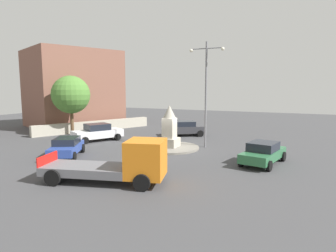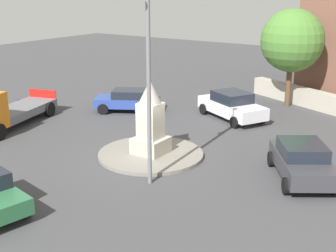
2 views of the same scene
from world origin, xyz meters
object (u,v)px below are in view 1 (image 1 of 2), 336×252
streetlamp (206,86)px  car_blue_waiting (67,147)px  car_white_near_island (98,132)px  truck_orange_approaching (122,163)px  car_dark_grey_parked_left (185,128)px  tree_near_wall (71,95)px  monument (169,128)px  car_green_parked_right (263,153)px  corner_building (73,89)px

streetlamp → car_blue_waiting: size_ratio=2.03×
car_white_near_island → truck_orange_approaching: (8.97, -9.20, 0.24)m
car_dark_grey_parked_left → tree_near_wall: tree_near_wall is taller
car_white_near_island → tree_near_wall: bearing=160.3°
car_dark_grey_parked_left → truck_orange_approaching: bearing=-79.9°
car_dark_grey_parked_left → car_white_near_island: bearing=-135.4°
monument → streetlamp: bearing=35.4°
streetlamp → car_dark_grey_parked_left: streetlamp is taller
car_dark_grey_parked_left → car_blue_waiting: (-4.16, -12.15, -0.07)m
car_dark_grey_parked_left → car_blue_waiting: bearing=-108.9°
car_white_near_island → car_dark_grey_parked_left: car_white_near_island is taller
truck_orange_approaching → tree_near_wall: bearing=141.4°
car_green_parked_right → car_blue_waiting: car_green_parked_right is taller
car_dark_grey_parked_left → truck_orange_approaching: size_ratio=0.64×
monument → car_white_near_island: 7.55m
monument → car_blue_waiting: size_ratio=0.80×
streetlamp → car_blue_waiting: (-7.86, -7.40, -4.32)m
streetlamp → car_white_near_island: 10.89m
car_white_near_island → car_blue_waiting: car_white_near_island is taller
streetlamp → monument: bearing=-144.6°
streetlamp → car_blue_waiting: streetlamp is taller
car_white_near_island → car_green_parked_right: 15.12m
monument → tree_near_wall: (-12.13, 1.99, 2.53)m
car_green_parked_right → car_dark_grey_parked_left: 12.02m
car_white_near_island → tree_near_wall: 5.96m
streetlamp → corner_building: size_ratio=0.84×
monument → car_dark_grey_parked_left: size_ratio=0.78×
corner_building → streetlamp: bearing=-16.9°
streetlamp → truck_orange_approaching: (-0.97, -10.61, -4.00)m
monument → car_green_parked_right: (7.48, -1.77, -0.90)m
tree_near_wall → car_white_near_island: bearing=-19.7°
corner_building → tree_near_wall: corner_building is taller
streetlamp → corner_building: 20.54m
corner_building → monument: bearing=-24.1°
car_white_near_island → car_green_parked_right: size_ratio=1.07×
monument → truck_orange_approaching: (1.47, -8.87, -0.59)m
car_green_parked_right → tree_near_wall: tree_near_wall is taller
streetlamp → tree_near_wall: streetlamp is taller
truck_orange_approaching → tree_near_wall: size_ratio=1.09×
truck_orange_approaching → streetlamp: bearing=84.8°
monument → car_blue_waiting: bearing=-133.7°
streetlamp → car_dark_grey_parked_left: (-3.70, 4.75, -4.25)m
car_green_parked_right → car_blue_waiting: (-12.90, -3.90, -0.02)m
streetlamp → truck_orange_approaching: size_ratio=1.28×
car_white_near_island → car_dark_grey_parked_left: 8.76m
corner_building → tree_near_wall: (5.08, -5.72, -0.58)m
car_dark_grey_parked_left → corner_building: corner_building is taller
car_blue_waiting → truck_orange_approaching: truck_orange_approaching is taller
car_blue_waiting → car_green_parked_right: bearing=16.8°
tree_near_wall → monument: bearing=-9.3°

